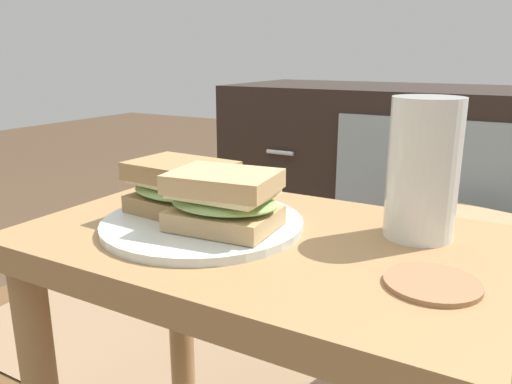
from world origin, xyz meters
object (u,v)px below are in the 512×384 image
at_px(tv_cabinet, 395,187).
at_px(sandwich_back, 224,200).
at_px(plate, 203,223).
at_px(paper_bag, 465,297).
at_px(sandwich_front, 182,188).
at_px(beer_glass, 423,171).
at_px(coaster, 432,283).

distance_m(tv_cabinet, sandwich_back, 1.00).
bearing_deg(plate, paper_bag, 65.57).
distance_m(plate, paper_bag, 0.68).
height_order(plate, sandwich_front, sandwich_front).
xyz_separation_m(sandwich_front, beer_glass, (0.28, 0.09, 0.04)).
relative_size(sandwich_back, coaster, 1.54).
bearing_deg(sandwich_back, beer_glass, 29.53).
bearing_deg(tv_cabinet, sandwich_front, -92.24).
distance_m(tv_cabinet, paper_bag, 0.49).
relative_size(plate, sandwich_front, 1.71).
distance_m(sandwich_back, beer_glass, 0.23).
bearing_deg(beer_glass, sandwich_back, -150.47).
bearing_deg(sandwich_back, sandwich_front, 163.53).
bearing_deg(paper_bag, sandwich_front, -118.18).
xyz_separation_m(sandwich_front, coaster, (0.32, -0.04, -0.04)).
bearing_deg(beer_glass, plate, -157.13).
bearing_deg(beer_glass, tv_cabinet, 105.49).
bearing_deg(coaster, paper_bag, 92.16).
relative_size(plate, sandwich_back, 1.82).
xyz_separation_m(beer_glass, coaster, (0.04, -0.13, -0.08)).
bearing_deg(sandwich_back, paper_bag, 69.40).
height_order(tv_cabinet, sandwich_front, tv_cabinet).
bearing_deg(plate, sandwich_back, -16.47).
height_order(plate, paper_bag, plate).
height_order(plate, beer_glass, beer_glass).
distance_m(tv_cabinet, coaster, 1.05).
relative_size(tv_cabinet, plate, 3.88).
relative_size(tv_cabinet, beer_glass, 5.94).
distance_m(sandwich_front, beer_glass, 0.29).
distance_m(sandwich_back, paper_bag, 0.70).
relative_size(beer_glass, paper_bag, 0.45).
xyz_separation_m(tv_cabinet, sandwich_back, (0.04, -0.98, 0.21)).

